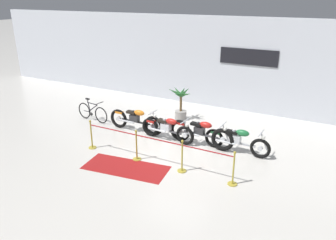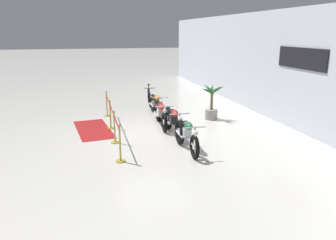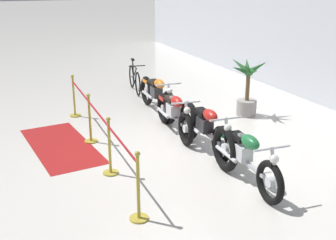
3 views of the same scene
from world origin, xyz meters
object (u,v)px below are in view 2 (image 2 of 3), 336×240
object	(u,v)px
stanchion_far_left	(109,108)
stanchion_mid_left	(111,119)
motorcycle_orange_0	(157,105)
stanchion_mid_right	(115,132)
motorcycle_red_2	(174,122)
motorcycle_red_1	(161,114)
floor_banner	(93,129)
potted_palm_left_of_row	(212,102)
stanchion_far_right	(120,149)
motorcycle_green_3	(187,134)
bicycle	(149,97)

from	to	relation	value
stanchion_far_left	stanchion_mid_left	distance (m)	0.52
motorcycle_orange_0	stanchion_mid_right	size ratio (longest dim) A/B	2.29
motorcycle_red_2	stanchion_far_left	distance (m)	2.71
motorcycle_red_1	stanchion_mid_left	world-z (taller)	stanchion_mid_left
stanchion_mid_right	floor_banner	bearing A→B (deg)	-159.27
potted_palm_left_of_row	motorcycle_red_1	bearing A→B (deg)	-76.89
stanchion_mid_left	floor_banner	world-z (taller)	stanchion_mid_left
stanchion_mid_left	stanchion_far_right	size ratio (longest dim) A/B	1.00
stanchion_mid_right	stanchion_mid_left	bearing A→B (deg)	180.00
motorcycle_red_2	stanchion_far_right	size ratio (longest dim) A/B	2.35
motorcycle_red_1	stanchion_mid_right	xyz separation A→B (m)	(1.47, -1.82, -0.11)
motorcycle_green_3	stanchion_mid_left	world-z (taller)	stanchion_mid_left
motorcycle_green_3	stanchion_mid_right	world-z (taller)	stanchion_mid_right
motorcycle_red_1	stanchion_mid_left	size ratio (longest dim) A/B	2.11
motorcycle_red_2	stanchion_mid_left	world-z (taller)	stanchion_mid_left
motorcycle_green_3	bicycle	distance (m)	6.34
motorcycle_red_2	floor_banner	world-z (taller)	motorcycle_red_2
potted_palm_left_of_row	floor_banner	size ratio (longest dim) A/B	0.54
potted_palm_left_of_row	floor_banner	distance (m)	4.70
stanchion_far_left	motorcycle_green_3	bearing A→B (deg)	32.59
motorcycle_orange_0	stanchion_mid_left	world-z (taller)	stanchion_mid_left
motorcycle_red_1	bicycle	distance (m)	3.78
motorcycle_orange_0	stanchion_far_right	distance (m)	4.97
stanchion_far_right	floor_banner	bearing A→B (deg)	-169.12
motorcycle_red_2	stanchion_far_right	distance (m)	2.67
stanchion_mid_right	motorcycle_red_1	bearing A→B (deg)	128.95
stanchion_far_right	potted_palm_left_of_row	bearing A→B (deg)	131.79
stanchion_far_right	motorcycle_orange_0	bearing A→B (deg)	156.49
motorcycle_red_1	motorcycle_red_2	world-z (taller)	motorcycle_red_2
potted_palm_left_of_row	bicycle	bearing A→B (deg)	-149.82
floor_banner	stanchion_mid_right	bearing A→B (deg)	13.27
motorcycle_red_1	motorcycle_red_2	distance (m)	1.28
potted_palm_left_of_row	stanchion_far_right	world-z (taller)	potted_palm_left_of_row
stanchion_far_right	bicycle	bearing A→B (deg)	162.84
motorcycle_red_1	stanchion_mid_left	xyz separation A→B (m)	(-0.16, -1.82, -0.11)
motorcycle_red_1	potted_palm_left_of_row	distance (m)	2.26
motorcycle_red_2	potted_palm_left_of_row	world-z (taller)	potted_palm_left_of_row
motorcycle_green_3	stanchion_mid_left	xyz separation A→B (m)	(-2.73, -2.02, -0.10)
motorcycle_red_1	floor_banner	world-z (taller)	motorcycle_red_1
floor_banner	motorcycle_orange_0	bearing A→B (deg)	109.15
stanchion_mid_left	stanchion_far_right	xyz separation A→B (m)	(3.24, 0.00, 0.00)
motorcycle_green_3	stanchion_far_right	world-z (taller)	stanchion_far_right
motorcycle_green_3	potted_palm_left_of_row	size ratio (longest dim) A/B	1.60
motorcycle_red_2	potted_palm_left_of_row	bearing A→B (deg)	131.05
potted_palm_left_of_row	stanchion_far_left	size ratio (longest dim) A/B	0.28
stanchion_mid_left	potted_palm_left_of_row	bearing A→B (deg)	94.96
motorcycle_orange_0	bicycle	xyz separation A→B (m)	(-2.29, 0.13, -0.10)
bicycle	potted_palm_left_of_row	size ratio (longest dim) A/B	1.18
bicycle	stanchion_far_right	size ratio (longest dim) A/B	1.63
stanchion_far_left	motorcycle_red_1	bearing A→B (deg)	72.20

